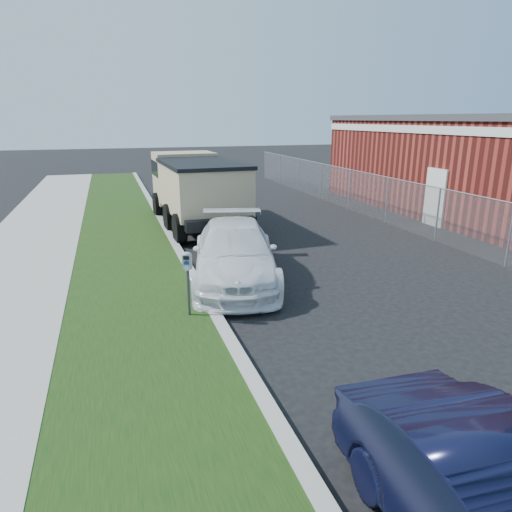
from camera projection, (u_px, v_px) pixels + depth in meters
name	position (u px, v px, depth m)	size (l,w,h in m)	color
ground	(329.00, 305.00, 10.22)	(120.00, 120.00, 0.00)	black
streetside	(69.00, 299.00, 10.39)	(6.12, 50.00, 0.15)	gray
chainlink_fence	(388.00, 191.00, 17.99)	(0.06, 30.06, 30.00)	slate
brick_building	(493.00, 163.00, 20.41)	(9.20, 14.20, 4.17)	maroon
parking_meter	(188.00, 270.00, 9.14)	(0.22, 0.19, 1.35)	#3F4247
white_wagon	(234.00, 252.00, 11.69)	(2.05, 5.04, 1.46)	white
dump_truck	(195.00, 187.00, 17.60)	(2.95, 6.88, 2.66)	black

